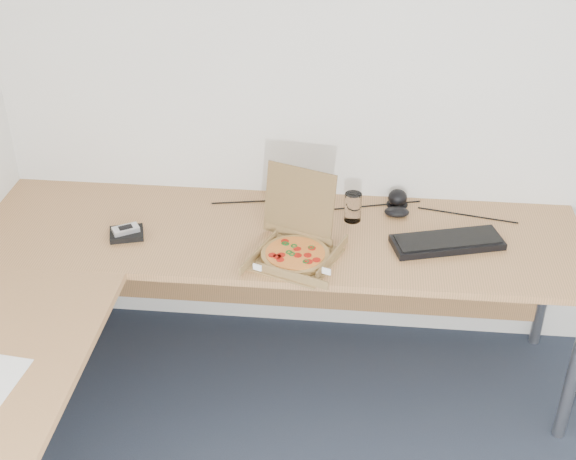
# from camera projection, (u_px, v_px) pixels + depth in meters

# --- Properties ---
(room_shell) EXTENTS (3.50, 3.50, 2.50)m
(room_shell) POSITION_uv_depth(u_px,v_px,m) (434.00, 380.00, 1.70)
(room_shell) COLOR silver
(room_shell) RESTS_ON ground
(desk) EXTENTS (2.50, 2.20, 0.73)m
(desk) POSITION_uv_depth(u_px,v_px,m) (180.00, 295.00, 2.88)
(desk) COLOR #B57E4A
(desk) RESTS_ON ground
(pizza_box) EXTENTS (0.30, 0.35, 0.30)m
(pizza_box) POSITION_uv_depth(u_px,v_px,m) (296.00, 249.00, 3.03)
(pizza_box) COLOR olive
(pizza_box) RESTS_ON desk
(drinking_glass) EXTENTS (0.07, 0.07, 0.13)m
(drinking_glass) POSITION_uv_depth(u_px,v_px,m) (353.00, 207.00, 3.25)
(drinking_glass) COLOR white
(drinking_glass) RESTS_ON desk
(keyboard) EXTENTS (0.47, 0.27, 0.03)m
(keyboard) POSITION_uv_depth(u_px,v_px,m) (447.00, 242.00, 3.11)
(keyboard) COLOR black
(keyboard) RESTS_ON desk
(mouse) EXTENTS (0.12, 0.10, 0.04)m
(mouse) POSITION_uv_depth(u_px,v_px,m) (397.00, 212.00, 3.31)
(mouse) COLOR black
(mouse) RESTS_ON desk
(wallet) EXTENTS (0.16, 0.15, 0.02)m
(wallet) POSITION_uv_depth(u_px,v_px,m) (127.00, 234.00, 3.17)
(wallet) COLOR black
(wallet) RESTS_ON desk
(phone) EXTENTS (0.12, 0.10, 0.02)m
(phone) POSITION_uv_depth(u_px,v_px,m) (126.00, 229.00, 3.16)
(phone) COLOR #B2B5BA
(phone) RESTS_ON wallet
(dome_speaker) EXTENTS (0.09, 0.09, 0.08)m
(dome_speaker) POSITION_uv_depth(u_px,v_px,m) (398.00, 197.00, 3.37)
(dome_speaker) COLOR black
(dome_speaker) RESTS_ON desk
(cable_bundle) EXTENTS (0.64, 0.13, 0.01)m
(cable_bundle) POSITION_uv_depth(u_px,v_px,m) (356.00, 207.00, 3.37)
(cable_bundle) COLOR black
(cable_bundle) RESTS_ON desk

